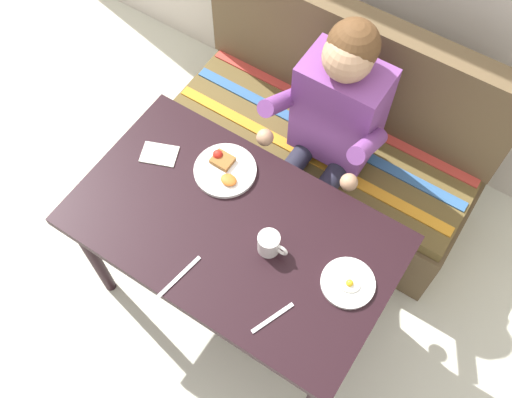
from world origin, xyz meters
TOP-DOWN VIEW (x-y plane):
  - ground_plane at (0.00, 0.00)m, footprint 8.00×8.00m
  - table at (0.00, 0.00)m, footprint 1.20×0.70m
  - couch at (0.00, 0.76)m, footprint 1.44×0.56m
  - person at (0.07, 0.59)m, footprint 0.45×0.61m
  - plate_breakfast at (-0.17, 0.18)m, footprint 0.24×0.24m
  - plate_eggs at (0.45, 0.04)m, footprint 0.19×0.19m
  - coffee_mug at (0.15, -0.00)m, footprint 0.12×0.08m
  - napkin at (-0.42, 0.11)m, footprint 0.17×0.14m
  - fork at (0.30, -0.21)m, footprint 0.08×0.16m
  - knife at (-0.05, -0.26)m, footprint 0.05×0.20m

SIDE VIEW (x-z plane):
  - ground_plane at x=0.00m, z-range 0.00..0.00m
  - couch at x=0.00m, z-range -0.17..0.83m
  - table at x=0.00m, z-range 0.28..1.01m
  - fork at x=0.30m, z-range 0.73..0.73m
  - knife at x=-0.05m, z-range 0.73..0.73m
  - napkin at x=-0.42m, z-range 0.73..0.74m
  - plate_eggs at x=0.45m, z-range 0.72..0.76m
  - person at x=0.07m, z-range 0.13..1.35m
  - plate_breakfast at x=-0.17m, z-range 0.72..0.77m
  - coffee_mug at x=0.15m, z-range 0.73..0.82m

